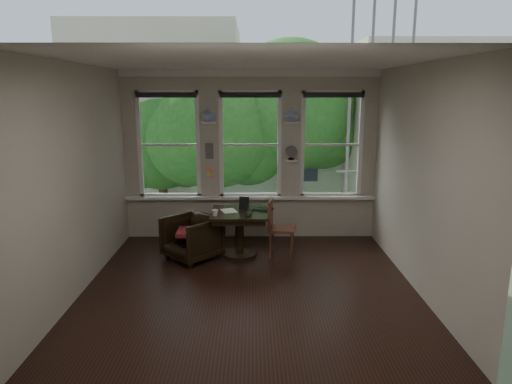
{
  "coord_description": "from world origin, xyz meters",
  "views": [
    {
      "loc": [
        0.04,
        -5.89,
        2.64
      ],
      "look_at": [
        0.09,
        0.9,
        1.13
      ],
      "focal_mm": 32.0,
      "sensor_mm": 36.0,
      "label": 1
    }
  ],
  "objects_px": {
    "armchair_left": "(192,238)",
    "mug": "(215,213)",
    "side_chair_right": "(282,228)",
    "laptop": "(262,210)",
    "table": "(240,234)"
  },
  "relations": [
    {
      "from": "armchair_left",
      "to": "side_chair_right",
      "type": "xyz_separation_m",
      "value": [
        1.45,
        0.15,
        0.11
      ]
    },
    {
      "from": "armchair_left",
      "to": "mug",
      "type": "xyz_separation_m",
      "value": [
        0.39,
        -0.13,
        0.45
      ]
    },
    {
      "from": "side_chair_right",
      "to": "armchair_left",
      "type": "bearing_deg",
      "value": 105.19
    },
    {
      "from": "table",
      "to": "armchair_left",
      "type": "xyz_separation_m",
      "value": [
        -0.76,
        -0.13,
        -0.02
      ]
    },
    {
      "from": "side_chair_right",
      "to": "mug",
      "type": "relative_size",
      "value": 8.84
    },
    {
      "from": "armchair_left",
      "to": "laptop",
      "type": "height_order",
      "value": "laptop"
    },
    {
      "from": "mug",
      "to": "side_chair_right",
      "type": "bearing_deg",
      "value": 14.78
    },
    {
      "from": "armchair_left",
      "to": "mug",
      "type": "bearing_deg",
      "value": 25.05
    },
    {
      "from": "laptop",
      "to": "side_chair_right",
      "type": "bearing_deg",
      "value": 7.91
    },
    {
      "from": "mug",
      "to": "table",
      "type": "bearing_deg",
      "value": 34.87
    },
    {
      "from": "table",
      "to": "laptop",
      "type": "distance_m",
      "value": 0.54
    },
    {
      "from": "side_chair_right",
      "to": "laptop",
      "type": "height_order",
      "value": "side_chair_right"
    },
    {
      "from": "laptop",
      "to": "armchair_left",
      "type": "bearing_deg",
      "value": -159.24
    },
    {
      "from": "armchair_left",
      "to": "mug",
      "type": "distance_m",
      "value": 0.61
    },
    {
      "from": "armchair_left",
      "to": "side_chair_right",
      "type": "distance_m",
      "value": 1.46
    }
  ]
}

